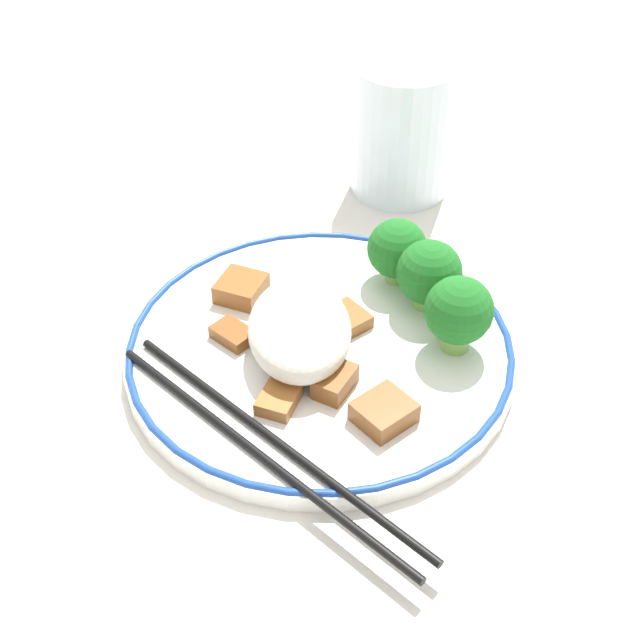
% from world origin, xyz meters
% --- Properties ---
extents(ground_plane, '(3.00, 3.00, 0.00)m').
position_xyz_m(ground_plane, '(0.00, 0.00, 0.00)').
color(ground_plane, silver).
extents(plate, '(0.25, 0.25, 0.01)m').
position_xyz_m(plate, '(0.00, 0.00, 0.01)').
color(plate, white).
rests_on(plate, ground_plane).
extents(rice_mound, '(0.09, 0.06, 0.04)m').
position_xyz_m(rice_mound, '(0.01, -0.01, 0.03)').
color(rice_mound, white).
rests_on(rice_mound, plate).
extents(broccoli_back_left, '(0.04, 0.04, 0.05)m').
position_xyz_m(broccoli_back_left, '(0.01, 0.09, 0.04)').
color(broccoli_back_left, '#7FB756').
rests_on(broccoli_back_left, plate).
extents(broccoli_back_center, '(0.04, 0.04, 0.05)m').
position_xyz_m(broccoli_back_center, '(-0.04, 0.07, 0.04)').
color(broccoli_back_center, '#7FB756').
rests_on(broccoli_back_center, plate).
extents(broccoli_back_right, '(0.04, 0.04, 0.05)m').
position_xyz_m(broccoli_back_right, '(-0.06, 0.06, 0.04)').
color(broccoli_back_right, '#7FB756').
rests_on(broccoli_back_right, plate).
extents(meat_near_front, '(0.03, 0.03, 0.01)m').
position_xyz_m(meat_near_front, '(0.05, -0.03, 0.02)').
color(meat_near_front, '#995B28').
rests_on(meat_near_front, plate).
extents(meat_near_left, '(0.03, 0.03, 0.01)m').
position_xyz_m(meat_near_left, '(-0.01, -0.06, 0.02)').
color(meat_near_left, brown).
rests_on(meat_near_left, plate).
extents(meat_near_right, '(0.04, 0.03, 0.01)m').
position_xyz_m(meat_near_right, '(-0.02, 0.02, 0.02)').
color(meat_near_right, brown).
rests_on(meat_near_right, plate).
extents(meat_near_back, '(0.04, 0.04, 0.01)m').
position_xyz_m(meat_near_back, '(0.07, 0.03, 0.02)').
color(meat_near_back, brown).
rests_on(meat_near_back, plate).
extents(meat_on_rice_edge, '(0.03, 0.03, 0.01)m').
position_xyz_m(meat_on_rice_edge, '(0.04, 0.01, 0.02)').
color(meat_on_rice_edge, brown).
rests_on(meat_on_rice_edge, plate).
extents(meat_mid_left, '(0.04, 0.04, 0.01)m').
position_xyz_m(meat_mid_left, '(-0.05, -0.05, 0.02)').
color(meat_mid_left, brown).
rests_on(meat_mid_left, plate).
extents(chopsticks, '(0.19, 0.18, 0.01)m').
position_xyz_m(chopsticks, '(0.09, -0.04, 0.01)').
color(chopsticks, black).
rests_on(chopsticks, plate).
extents(drinking_glass, '(0.08, 0.08, 0.11)m').
position_xyz_m(drinking_glass, '(-0.21, 0.08, 0.05)').
color(drinking_glass, silver).
rests_on(drinking_glass, ground_plane).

